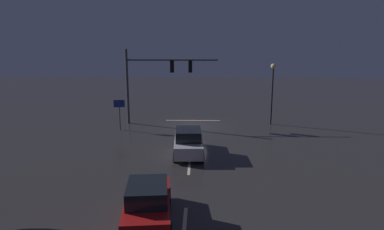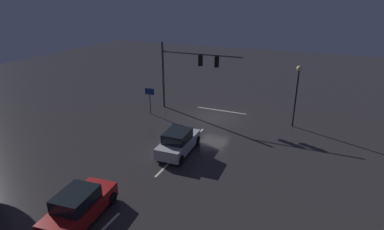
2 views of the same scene
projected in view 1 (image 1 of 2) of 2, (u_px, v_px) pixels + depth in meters
name	position (u px, v px, depth m)	size (l,w,h in m)	color
ground_plane	(193.00, 126.00, 29.81)	(80.00, 80.00, 0.00)	#2D2B2B
traffic_signal_assembly	(156.00, 74.00, 29.75)	(8.00, 0.47, 6.56)	#383A3D
lane_dash_far	(191.00, 139.00, 25.90)	(2.20, 0.16, 0.01)	beige
lane_dash_mid	(189.00, 168.00, 20.04)	(2.20, 0.16, 0.01)	beige
lane_dash_near	(185.00, 221.00, 14.18)	(2.20, 0.16, 0.01)	beige
stop_bar	(193.00, 120.00, 31.79)	(5.00, 0.16, 0.01)	beige
car_approaching	(188.00, 142.00, 22.34)	(2.04, 4.42, 1.70)	#B7B7BC
car_distant	(148.00, 203.00, 13.99)	(2.27, 4.50, 1.70)	maroon
street_lamp_left_kerb	(273.00, 83.00, 29.59)	(0.44, 0.44, 5.33)	black
route_sign	(119.00, 108.00, 28.11)	(0.90, 0.15, 2.57)	#383A3D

